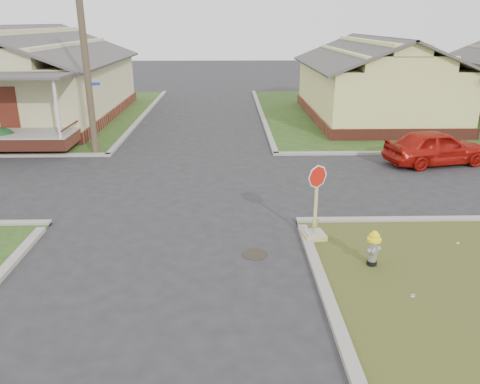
{
  "coord_description": "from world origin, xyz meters",
  "views": [
    {
      "loc": [
        1.59,
        -10.84,
        5.44
      ],
      "look_at": [
        1.87,
        1.0,
        1.1
      ],
      "focal_mm": 35.0,
      "sensor_mm": 36.0,
      "label": 1
    }
  ],
  "objects_px": {
    "fire_hydrant": "(373,246)",
    "red_sedan": "(436,147)",
    "utility_pole": "(84,42)",
    "stop_sign": "(315,223)"
  },
  "relations": [
    {
      "from": "fire_hydrant",
      "to": "red_sedan",
      "type": "distance_m",
      "value": 9.65
    },
    {
      "from": "fire_hydrant",
      "to": "red_sedan",
      "type": "bearing_deg",
      "value": 35.93
    },
    {
      "from": "utility_pole",
      "to": "fire_hydrant",
      "type": "height_order",
      "value": "utility_pole"
    },
    {
      "from": "utility_pole",
      "to": "red_sedan",
      "type": "relative_size",
      "value": 2.19
    },
    {
      "from": "utility_pole",
      "to": "red_sedan",
      "type": "height_order",
      "value": "utility_pole"
    },
    {
      "from": "utility_pole",
      "to": "red_sedan",
      "type": "xyz_separation_m",
      "value": [
        14.06,
        -1.79,
        -3.96
      ]
    },
    {
      "from": "red_sedan",
      "to": "fire_hydrant",
      "type": "bearing_deg",
      "value": 137.28
    },
    {
      "from": "utility_pole",
      "to": "red_sedan",
      "type": "bearing_deg",
      "value": -7.25
    },
    {
      "from": "stop_sign",
      "to": "red_sedan",
      "type": "relative_size",
      "value": 0.49
    },
    {
      "from": "utility_pole",
      "to": "fire_hydrant",
      "type": "xyz_separation_m",
      "value": [
        9.12,
        -10.08,
        -4.13
      ]
    }
  ]
}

